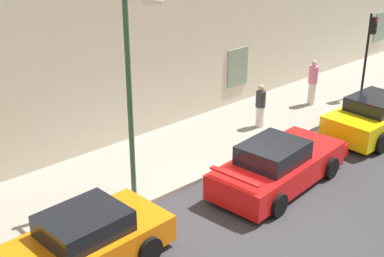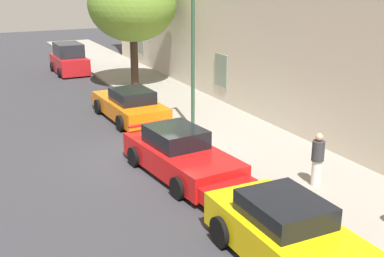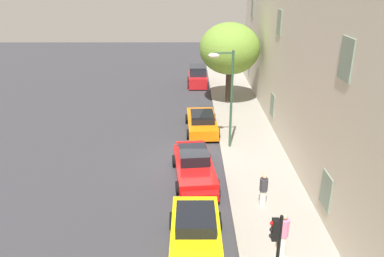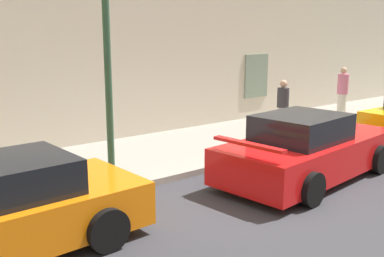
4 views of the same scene
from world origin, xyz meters
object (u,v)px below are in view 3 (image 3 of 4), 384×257
(street_lamp, at_px, (225,82))
(pedestrian_admiring, at_px, (283,234))
(sportscar_white_middle, at_px, (196,240))
(hatchback_parked, at_px, (198,77))
(tree_near_kerb, at_px, (230,49))
(traffic_light, at_px, (276,248))
(pedestrian_strolling, at_px, (263,190))
(sportscar_red_lead, at_px, (202,121))
(sportscar_yellow_flank, at_px, (195,169))

(street_lamp, distance_m, pedestrian_admiring, 10.04)
(sportscar_white_middle, bearing_deg, hatchback_parked, 178.84)
(sportscar_white_middle, height_order, tree_near_kerb, tree_near_kerb)
(hatchback_parked, relative_size, tree_near_kerb, 0.58)
(hatchback_parked, xyz_separation_m, traffic_light, (25.71, 1.76, 1.64))
(traffic_light, bearing_deg, hatchback_parked, -176.08)
(pedestrian_admiring, distance_m, pedestrian_strolling, 3.25)
(street_lamp, bearing_deg, sportscar_red_lead, -158.67)
(traffic_light, distance_m, pedestrian_admiring, 2.91)
(traffic_light, height_order, pedestrian_admiring, traffic_light)
(sportscar_red_lead, height_order, pedestrian_admiring, pedestrian_admiring)
(sportscar_red_lead, distance_m, tree_near_kerb, 7.02)
(hatchback_parked, distance_m, traffic_light, 25.82)
(tree_near_kerb, height_order, pedestrian_admiring, tree_near_kerb)
(hatchback_parked, distance_m, pedestrian_strolling, 20.23)
(sportscar_yellow_flank, distance_m, pedestrian_strolling, 3.92)
(sportscar_red_lead, height_order, sportscar_white_middle, sportscar_white_middle)
(pedestrian_admiring, bearing_deg, sportscar_white_middle, -93.93)
(pedestrian_admiring, bearing_deg, pedestrian_strolling, -178.00)
(sportscar_yellow_flank, height_order, pedestrian_admiring, pedestrian_admiring)
(tree_near_kerb, bearing_deg, pedestrian_strolling, 0.84)
(traffic_light, relative_size, pedestrian_admiring, 1.89)
(hatchback_parked, bearing_deg, traffic_light, 3.92)
(sportscar_white_middle, bearing_deg, tree_near_kerb, 171.08)
(sportscar_yellow_flank, height_order, hatchback_parked, hatchback_parked)
(sportscar_white_middle, height_order, pedestrian_strolling, pedestrian_strolling)
(traffic_light, bearing_deg, sportscar_white_middle, -139.50)
(sportscar_yellow_flank, height_order, tree_near_kerb, tree_near_kerb)
(sportscar_white_middle, relative_size, street_lamp, 0.86)
(sportscar_white_middle, relative_size, pedestrian_strolling, 3.13)
(sportscar_red_lead, xyz_separation_m, pedestrian_admiring, (12.45, 2.56, 0.47))
(hatchback_parked, relative_size, traffic_light, 1.07)
(traffic_light, bearing_deg, sportscar_red_lead, -173.51)
(sportscar_white_middle, distance_m, street_lamp, 10.02)
(hatchback_parked, relative_size, pedestrian_admiring, 2.02)
(hatchback_parked, height_order, tree_near_kerb, tree_near_kerb)
(pedestrian_strolling, bearing_deg, tree_near_kerb, -179.16)
(sportscar_red_lead, bearing_deg, traffic_light, 6.49)
(sportscar_yellow_flank, relative_size, traffic_light, 1.50)
(tree_near_kerb, distance_m, pedestrian_admiring, 18.23)
(sportscar_white_middle, distance_m, pedestrian_strolling, 4.27)
(sportscar_red_lead, xyz_separation_m, sportscar_yellow_flank, (6.69, -0.53, 0.02))
(pedestrian_strolling, bearing_deg, sportscar_red_lead, -165.10)
(tree_near_kerb, bearing_deg, street_lamp, -7.23)
(sportscar_yellow_flank, xyz_separation_m, street_lamp, (-3.71, 1.70, 3.47))
(hatchback_parked, distance_m, pedestrian_admiring, 23.46)
(street_lamp, xyz_separation_m, pedestrian_strolling, (6.23, 1.29, -3.14))
(tree_near_kerb, bearing_deg, sportscar_yellow_flank, -12.83)
(tree_near_kerb, distance_m, traffic_light, 20.41)
(sportscar_red_lead, xyz_separation_m, sportscar_white_middle, (12.24, -0.54, 0.06))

